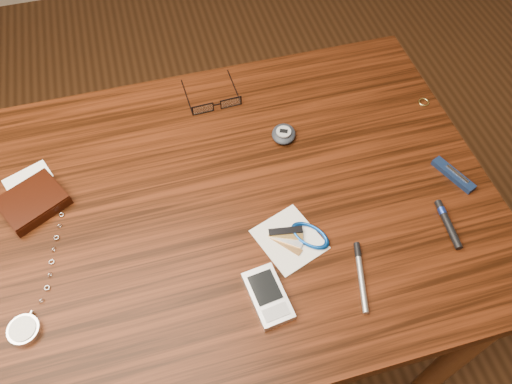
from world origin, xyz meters
TOP-DOWN VIEW (x-y plane):
  - ground at (0.00, 0.00)m, footprint 3.80×3.80m
  - desk at (0.00, 0.00)m, footprint 1.00×0.70m
  - wallet_and_card at (-0.33, 0.09)m, footprint 0.14×0.17m
  - eyeglasses at (0.05, 0.23)m, footprint 0.11×0.11m
  - gold_ring at (0.47, 0.13)m, footprint 0.03×0.03m
  - pocket_watch at (-0.34, -0.14)m, footprint 0.10×0.32m
  - pda_phone at (0.03, -0.20)m, footprint 0.07×0.11m
  - pedometer at (0.16, 0.12)m, footprint 0.06×0.07m
  - notepad_keys at (0.11, -0.11)m, footprint 0.14×0.13m
  - pocket_knife at (0.44, -0.06)m, footprint 0.05×0.09m
  - silver_pen at (0.19, -0.20)m, footprint 0.04×0.12m
  - black_blue_pen at (0.37, -0.15)m, footprint 0.02×0.10m

SIDE VIEW (x-z plane):
  - ground at x=0.00m, z-range 0.00..0.00m
  - desk at x=0.00m, z-range 0.27..1.02m
  - gold_ring at x=0.47m, z-range 0.75..0.75m
  - notepad_keys at x=0.11m, z-range 0.75..0.76m
  - silver_pen at x=0.19m, z-range 0.75..0.76m
  - pocket_knife at x=0.44m, z-range 0.75..0.76m
  - black_blue_pen at x=0.37m, z-range 0.75..0.76m
  - pocket_watch at x=-0.34m, z-range 0.75..0.76m
  - pda_phone at x=0.03m, z-range 0.75..0.76m
  - pedometer at x=0.16m, z-range 0.75..0.77m
  - eyeglasses at x=0.05m, z-range 0.75..0.77m
  - wallet_and_card at x=-0.33m, z-range 0.75..0.77m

